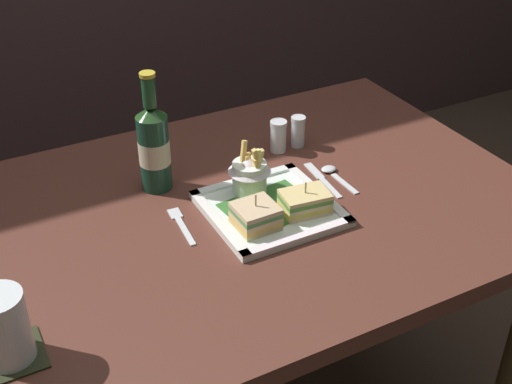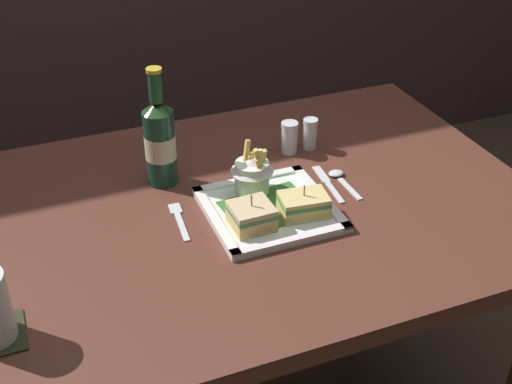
# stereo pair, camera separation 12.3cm
# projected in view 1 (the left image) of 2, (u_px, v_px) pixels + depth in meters

# --- Properties ---
(dining_table) EXTENTS (1.24, 0.85, 0.75)m
(dining_table) POSITION_uv_depth(u_px,v_px,m) (243.00, 250.00, 1.47)
(dining_table) COLOR #542C22
(dining_table) RESTS_ON ground_plane
(square_plate) EXTENTS (0.25, 0.25, 0.02)m
(square_plate) POSITION_uv_depth(u_px,v_px,m) (270.00, 209.00, 1.38)
(square_plate) COLOR white
(square_plate) RESTS_ON dining_table
(sandwich_half_left) EXTENTS (0.08, 0.08, 0.07)m
(sandwich_half_left) POSITION_uv_depth(u_px,v_px,m) (256.00, 216.00, 1.31)
(sandwich_half_left) COLOR #D9BD7F
(sandwich_half_left) RESTS_ON square_plate
(sandwich_half_right) EXTENTS (0.10, 0.08, 0.07)m
(sandwich_half_right) POSITION_uv_depth(u_px,v_px,m) (305.00, 202.00, 1.36)
(sandwich_half_right) COLOR #E1BD89
(sandwich_half_right) RESTS_ON square_plate
(fries_cup) EXTENTS (0.09, 0.09, 0.12)m
(fries_cup) POSITION_uv_depth(u_px,v_px,m) (250.00, 172.00, 1.41)
(fries_cup) COLOR white
(fries_cup) RESTS_ON square_plate
(beer_bottle) EXTENTS (0.07, 0.07, 0.26)m
(beer_bottle) POSITION_uv_depth(u_px,v_px,m) (154.00, 146.00, 1.41)
(beer_bottle) COLOR #163D2C
(beer_bottle) RESTS_ON dining_table
(drink_coaster) EXTENTS (0.10, 0.10, 0.00)m
(drink_coaster) POSITION_uv_depth(u_px,v_px,m) (11.00, 357.00, 1.05)
(drink_coaster) COLOR #262A16
(drink_coaster) RESTS_ON dining_table
(water_glass) EXTENTS (0.08, 0.08, 0.12)m
(water_glass) POSITION_uv_depth(u_px,v_px,m) (4.00, 330.00, 1.02)
(water_glass) COLOR silver
(water_glass) RESTS_ON dining_table
(fork) EXTENTS (0.03, 0.13, 0.00)m
(fork) POSITION_uv_depth(u_px,v_px,m) (181.00, 224.00, 1.35)
(fork) COLOR silver
(fork) RESTS_ON dining_table
(knife) EXTENTS (0.03, 0.16, 0.00)m
(knife) POSITION_uv_depth(u_px,v_px,m) (321.00, 178.00, 1.49)
(knife) COLOR silver
(knife) RESTS_ON dining_table
(spoon) EXTENTS (0.04, 0.12, 0.01)m
(spoon) POSITION_uv_depth(u_px,v_px,m) (333.00, 173.00, 1.51)
(spoon) COLOR silver
(spoon) RESTS_ON dining_table
(salt_shaker) EXTENTS (0.04, 0.04, 0.08)m
(salt_shaker) POSITION_uv_depth(u_px,v_px,m) (278.00, 138.00, 1.58)
(salt_shaker) COLOR silver
(salt_shaker) RESTS_ON dining_table
(pepper_shaker) EXTENTS (0.03, 0.03, 0.08)m
(pepper_shaker) POSITION_uv_depth(u_px,v_px,m) (298.00, 133.00, 1.61)
(pepper_shaker) COLOR silver
(pepper_shaker) RESTS_ON dining_table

